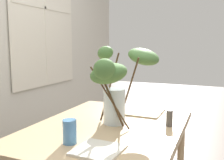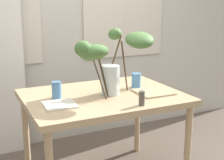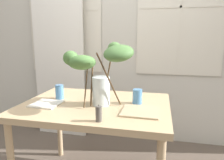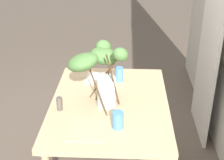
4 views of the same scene
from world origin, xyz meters
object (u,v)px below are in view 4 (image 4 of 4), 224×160
drinking_glass_blue_left (119,74)px  vase_with_branches (101,69)px  pillar_candle (59,104)px  drinking_glass_blue_right (118,120)px  dining_table (110,110)px  plate_square_right (88,130)px  plate_square_left (99,78)px

drinking_glass_blue_left → vase_with_branches: bearing=-17.5°
drinking_glass_blue_left → pillar_candle: (0.49, -0.43, -0.01)m
drinking_glass_blue_right → pillar_candle: drinking_glass_blue_right is taller
dining_table → plate_square_right: (0.38, -0.13, 0.08)m
dining_table → plate_square_left: plate_square_left is taller
dining_table → drinking_glass_blue_right: drinking_glass_blue_right is taller
drinking_glass_blue_right → plate_square_right: bearing=-77.3°
dining_table → pillar_candle: bearing=-69.7°
drinking_glass_blue_right → drinking_glass_blue_left: bearing=-179.1°
dining_table → vase_with_branches: 0.38m
pillar_candle → drinking_glass_blue_left: bearing=138.8°
dining_table → drinking_glass_blue_right: bearing=12.2°
vase_with_branches → plate_square_right: (0.35, -0.07, -0.29)m
drinking_glass_blue_left → plate_square_right: size_ratio=0.47×
vase_with_branches → pillar_candle: vase_with_branches is taller
dining_table → pillar_candle: (0.13, -0.36, 0.13)m
vase_with_branches → pillar_candle: 0.40m
plate_square_left → vase_with_branches: bearing=7.6°
vase_with_branches → pillar_candle: bearing=-72.3°
plate_square_left → pillar_candle: (0.52, -0.25, 0.05)m
drinking_glass_blue_right → pillar_candle: size_ratio=1.06×
drinking_glass_blue_left → drinking_glass_blue_right: 0.69m
drinking_glass_blue_left → dining_table: bearing=-10.0°
drinking_glass_blue_left → plate_square_left: size_ratio=0.57×
vase_with_branches → pillar_candle: size_ratio=5.59×
vase_with_branches → drinking_glass_blue_right: (0.30, 0.13, -0.24)m
plate_square_left → drinking_glass_blue_left: bearing=80.1°
dining_table → pillar_candle: 0.41m
drinking_glass_blue_left → plate_square_right: drinking_glass_blue_left is taller
drinking_glass_blue_right → pillar_candle: bearing=-115.1°
plate_square_left → drinking_glass_blue_right: bearing=14.7°
plate_square_left → pillar_candle: size_ratio=1.92×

